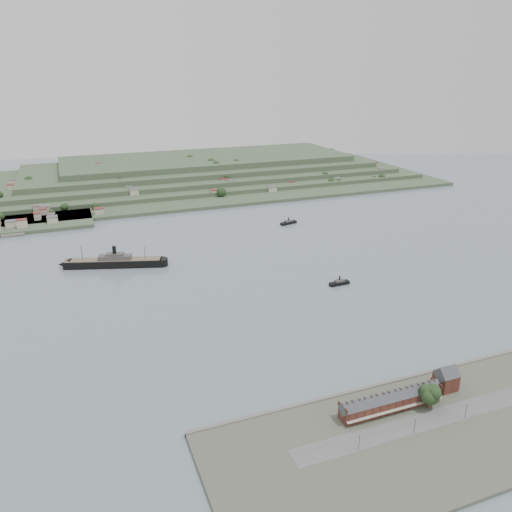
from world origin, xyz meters
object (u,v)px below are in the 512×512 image
object	(u,v)px
terrace_row	(391,401)
gabled_building	(446,378)
steamship	(111,262)
fig_tree	(431,394)
tugboat	(339,283)

from	to	relation	value
terrace_row	gabled_building	world-z (taller)	gabled_building
steamship	fig_tree	size ratio (longest dim) A/B	6.83
steamship	fig_tree	xyz separation A→B (m)	(128.98, -257.59, 6.01)
terrace_row	fig_tree	distance (m)	20.27
steamship	terrace_row	bearing A→B (deg)	-66.33
tugboat	fig_tree	bearing A→B (deg)	-103.45
gabled_building	tugboat	distance (m)	143.55
tugboat	fig_tree	xyz separation A→B (m)	(-36.55, -152.80, 8.31)
terrace_row	fig_tree	xyz separation A→B (m)	(18.92, -6.50, 3.32)
steamship	gabled_building	bearing A→B (deg)	-59.15
tugboat	terrace_row	bearing A→B (deg)	-110.76
gabled_building	fig_tree	size ratio (longest dim) A/B	1.05
terrace_row	gabled_building	size ratio (longest dim) A/B	3.95
gabled_building	fig_tree	distance (m)	21.45
terrace_row	fig_tree	world-z (taller)	fig_tree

